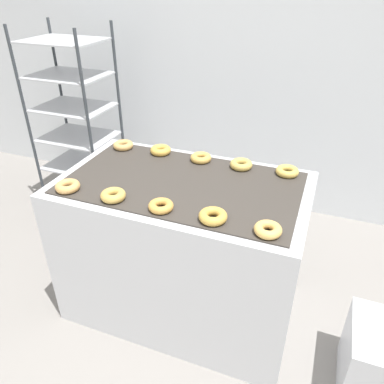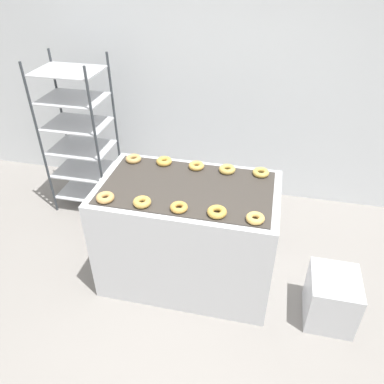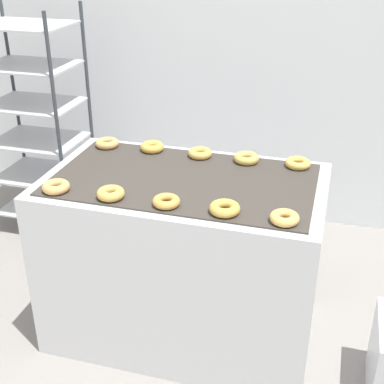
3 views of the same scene
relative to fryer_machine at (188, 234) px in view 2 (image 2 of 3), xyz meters
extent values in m
plane|color=gray|center=(0.00, -0.66, -0.46)|extent=(14.00, 14.00, 0.00)
cube|color=silver|center=(0.00, 1.47, 0.94)|extent=(8.00, 0.05, 2.80)
cube|color=silver|center=(0.00, 0.00, 0.00)|extent=(1.38, 0.81, 0.92)
cube|color=#38332D|center=(0.00, 0.00, 0.46)|extent=(1.27, 0.72, 0.01)
cube|color=#262628|center=(0.38, -0.37, 0.18)|extent=(0.12, 0.07, 0.10)
cylinder|color=#33383D|center=(-1.62, 0.60, 0.33)|extent=(0.02, 0.02, 1.60)
cylinder|color=#33383D|center=(-1.02, 0.60, 0.33)|extent=(0.02, 0.02, 1.60)
cylinder|color=#33383D|center=(-1.62, 1.07, 0.33)|extent=(0.02, 0.02, 1.60)
cylinder|color=#33383D|center=(-1.02, 1.07, 0.33)|extent=(0.02, 0.02, 1.60)
cube|color=#B7BABF|center=(-1.32, 0.83, -0.30)|extent=(0.60, 0.46, 0.01)
cube|color=#B7BABF|center=(-1.32, 0.83, -0.04)|extent=(0.60, 0.46, 0.01)
cube|color=#B7BABF|center=(-1.32, 0.83, 0.22)|extent=(0.60, 0.46, 0.01)
cube|color=#B7BABF|center=(-1.32, 0.83, 0.48)|extent=(0.60, 0.46, 0.01)
cube|color=#B7BABF|center=(-1.32, 0.83, 0.74)|extent=(0.60, 0.46, 0.01)
cube|color=#B7BABF|center=(-1.32, 0.83, 1.00)|extent=(0.60, 0.46, 0.01)
cube|color=silver|center=(1.16, -0.19, -0.26)|extent=(0.36, 0.40, 0.42)
torus|color=tan|center=(-0.53, -0.29, 0.49)|extent=(0.13, 0.13, 0.04)
torus|color=tan|center=(-0.26, -0.29, 0.49)|extent=(0.13, 0.13, 0.05)
torus|color=gold|center=(0.01, -0.29, 0.48)|extent=(0.12, 0.12, 0.04)
torus|color=gold|center=(0.27, -0.28, 0.49)|extent=(0.13, 0.13, 0.04)
torus|color=#DAAA57|center=(0.53, -0.29, 0.49)|extent=(0.12, 0.12, 0.04)
torus|color=tan|center=(-0.53, 0.29, 0.49)|extent=(0.13, 0.13, 0.04)
torus|color=gold|center=(-0.27, 0.30, 0.49)|extent=(0.13, 0.13, 0.04)
torus|color=gold|center=(0.01, 0.29, 0.49)|extent=(0.13, 0.13, 0.04)
torus|color=tan|center=(0.26, 0.29, 0.49)|extent=(0.13, 0.13, 0.04)
torus|color=gold|center=(0.52, 0.30, 0.49)|extent=(0.13, 0.13, 0.04)
camera|label=1|loc=(0.69, -1.65, 1.47)|focal=35.00mm
camera|label=2|loc=(0.55, -2.27, 2.02)|focal=35.00mm
camera|label=3|loc=(0.69, -2.26, 1.58)|focal=50.00mm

